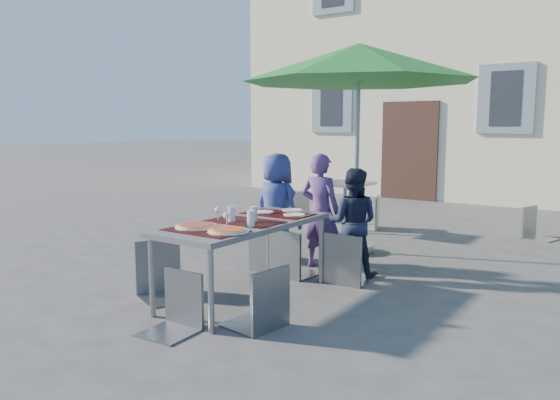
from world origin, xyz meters
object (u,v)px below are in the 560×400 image
Objects in this scene: chair_4 at (261,260)px; chair_5 at (175,267)px; chair_1 at (291,224)px; bg_chair_l_1 at (537,204)px; bg_chair_r_0 at (371,192)px; child_0 at (277,207)px; patio_umbrella at (359,64)px; pizza_near_left at (197,226)px; child_1 at (320,211)px; cafe_table_0 at (345,197)px; chair_2 at (346,227)px; dining_table at (244,227)px; chair_0 at (268,226)px; pizza_near_right at (228,230)px; bg_chair_l_0 at (304,189)px; chair_3 at (161,234)px; child_2 at (353,222)px.

chair_5 is at bearing -142.49° from chair_4.
bg_chair_l_1 is (1.84, 3.78, -0.06)m from chair_1.
bg_chair_r_0 is at bearing 104.39° from chair_4.
child_0 is 2.49m from chair_5.
pizza_near_left is at bearing -92.86° from patio_umbrella.
child_1 is at bearing -88.77° from patio_umbrella.
bg_chair_r_0 is at bearing 67.09° from cafe_table_0.
child_0 reaches higher than chair_2.
patio_umbrella is (-0.01, 2.37, 1.73)m from dining_table.
chair_0 is at bearing 113.33° from dining_table.
pizza_near_right is 4.55m from bg_chair_r_0.
child_0 is 1.40× the size of bg_chair_l_0.
chair_5 is at bearing -79.57° from cafe_table_0.
cafe_table_0 is (-0.77, 3.49, -0.14)m from dining_table.
chair_0 is 0.92× the size of chair_4.
pizza_near_right is 1.44m from chair_1.
bg_chair_l_0 is at bearing 115.24° from chair_0.
chair_2 is 3.87m from bg_chair_l_1.
bg_chair_l_1 is (1.17, 5.23, -0.05)m from chair_4.
bg_chair_l_0 is at bearing 177.21° from bg_chair_r_0.
bg_chair_l_0 is at bearing 114.79° from dining_table.
pizza_near_left is 0.29× the size of child_1.
child_0 reaches higher than bg_chair_l_1.
chair_2 is (0.54, -0.40, -0.07)m from child_1.
dining_table is 1.82× the size of bg_chair_r_0.
pizza_near_left is 1.98m from child_0.
dining_table is at bearing -77.62° from cafe_table_0.
chair_2 is 1.05× the size of chair_4.
pizza_near_left is 0.43× the size of chair_0.
pizza_near_right is at bearing -85.40° from patio_umbrella.
chair_3 is (-0.10, -1.83, -0.05)m from child_0.
chair_4 is at bearing -55.95° from chair_0.
cafe_table_0 is 0.83× the size of bg_chair_l_0.
child_0 is at bearing 113.80° from chair_0.
bg_chair_l_1 is at bearing 52.31° from patio_umbrella.
chair_0 is 1.39m from chair_3.
pizza_near_left is 1.41m from chair_1.
child_1 is 1.32× the size of bg_chair_r_0.
child_0 is 1.25m from chair_2.
dining_table is at bearing -65.21° from bg_chair_l_0.
chair_1 is at bearing 20.15° from child_2.
bg_chair_r_0 is at bearing 108.71° from patio_umbrella.
patio_umbrella is (0.05, 1.47, 1.84)m from chair_1.
chair_5 is (0.04, -2.38, -0.15)m from child_1.
pizza_near_left is 0.58m from chair_5.
chair_2 is 2.81m from cafe_table_0.
chair_4 is (1.02, -1.51, 0.05)m from chair_0.
child_2 is (0.46, -0.09, -0.07)m from child_1.
dining_table is 4.81× the size of pizza_near_left.
cafe_table_0 is at bearing -70.26° from child_1.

